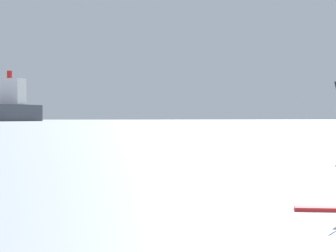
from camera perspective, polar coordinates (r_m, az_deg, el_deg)
The scene contains 0 objects.
Camera 1 is at (-10.58, -18.33, 2.80)m, focal length 76.29 mm.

